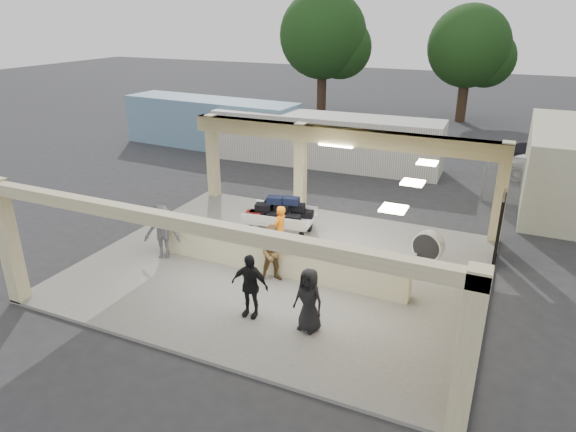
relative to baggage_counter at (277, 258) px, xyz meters
The scene contains 16 objects.
ground 0.77m from the baggage_counter, 90.00° to the left, with size 120.00×120.00×0.00m, color #2A2A2D.
pavilion 1.41m from the baggage_counter, 79.65° to the left, with size 12.01×10.00×3.55m.
baggage_counter is the anchor object (origin of this frame).
luggage_cart 2.96m from the baggage_counter, 113.91° to the left, with size 2.47×1.67×1.37m.
drum_fan 4.72m from the baggage_counter, 31.71° to the left, with size 1.02×0.58×1.08m.
baggage_handler 1.32m from the baggage_counter, 111.67° to the left, with size 0.60×0.33×1.66m, color orange.
passenger_a 0.65m from the baggage_counter, 74.34° to the right, with size 0.85×0.37×1.75m, color brown.
passenger_b 2.47m from the baggage_counter, 81.04° to the right, with size 1.02×0.37×1.74m, color black.
passenger_c 3.82m from the baggage_counter, behind, with size 1.15×0.40×1.78m, color #4D4E53.
passenger_d 3.12m from the baggage_counter, 49.92° to the right, with size 0.81×0.33×1.66m, color black.
car_white_a 15.55m from the baggage_counter, 58.40° to the left, with size 2.16×4.56×1.30m, color silver.
car_dark 17.21m from the baggage_counter, 63.90° to the left, with size 1.45×4.11×1.37m, color black.
container_white 12.34m from the baggage_counter, 104.22° to the left, with size 11.88×2.38×2.57m, color silver.
container_blue 16.47m from the baggage_counter, 129.15° to the left, with size 10.64×2.55×2.77m, color #6588A2.
tree_left 26.31m from the baggage_counter, 107.30° to the left, with size 6.60×6.30×9.00m.
tree_mid 27.11m from the baggage_counter, 85.03° to the left, with size 6.00×5.60×8.00m.
Camera 1 is at (6.02, -12.94, 7.48)m, focal length 32.00 mm.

